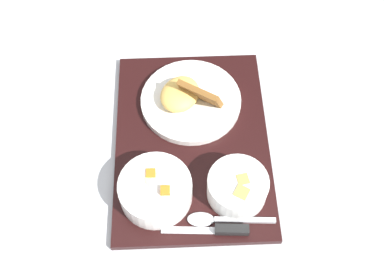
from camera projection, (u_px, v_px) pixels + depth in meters
ground_plane at (192, 143)px, 1.01m from camera, size 4.00×4.00×0.00m
serving_tray at (192, 141)px, 1.00m from camera, size 0.47×0.35×0.01m
bowl_salad at (156, 189)px, 0.91m from camera, size 0.14×0.14×0.06m
bowl_soup at (238, 186)px, 0.91m from camera, size 0.12×0.12×0.06m
plate_main at (189, 99)px, 1.03m from camera, size 0.22×0.22×0.09m
knife at (224, 230)px, 0.89m from camera, size 0.02×0.17×0.02m
spoon at (218, 220)px, 0.90m from camera, size 0.03×0.17×0.01m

